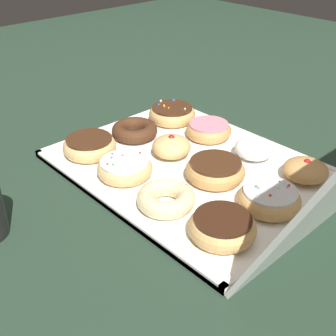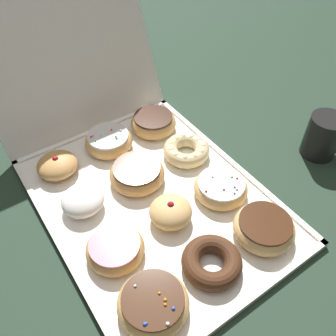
{
  "view_description": "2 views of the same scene",
  "coord_description": "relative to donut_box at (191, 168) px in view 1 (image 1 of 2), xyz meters",
  "views": [
    {
      "loc": [
        0.57,
        0.54,
        0.48
      ],
      "look_at": [
        0.06,
        -0.01,
        0.03
      ],
      "focal_mm": 46.35,
      "sensor_mm": 36.0,
      "label": 1
    },
    {
      "loc": [
        -0.24,
        -0.4,
        0.59
      ],
      "look_at": [
        0.06,
        0.03,
        0.04
      ],
      "focal_mm": 37.92,
      "sensor_mm": 36.0,
      "label": 2
    }
  ],
  "objects": [
    {
      "name": "chocolate_frosted_donut_7",
      "position": [
        0.0,
        0.07,
        0.03
      ],
      "size": [
        0.12,
        0.12,
        0.04
      ],
      "color": "tan",
      "rests_on": "donut_box"
    },
    {
      "name": "powdered_filled_donut_6",
      "position": [
        -0.13,
        0.07,
        0.03
      ],
      "size": [
        0.09,
        0.09,
        0.04
      ],
      "color": "white",
      "rests_on": "donut_box"
    },
    {
      "name": "sprinkle_donut_0",
      "position": [
        -0.13,
        -0.19,
        0.02
      ],
      "size": [
        0.12,
        0.12,
        0.04
      ],
      "color": "tan",
      "rests_on": "donut_box"
    },
    {
      "name": "cruller_donut_8",
      "position": [
        0.13,
        0.07,
        0.02
      ],
      "size": [
        0.11,
        0.11,
        0.04
      ],
      "color": "beige",
      "rests_on": "donut_box"
    },
    {
      "name": "pink_frosted_donut_3",
      "position": [
        -0.13,
        -0.07,
        0.02
      ],
      "size": [
        0.11,
        0.11,
        0.04
      ],
      "color": "tan",
      "rests_on": "donut_box"
    },
    {
      "name": "donut_box",
      "position": [
        0.0,
        0.0,
        0.0
      ],
      "size": [
        0.43,
        0.56,
        0.01
      ],
      "color": "white",
      "rests_on": "ground"
    },
    {
      "name": "jelly_filled_donut_9",
      "position": [
        -0.13,
        0.19,
        0.03
      ],
      "size": [
        0.09,
        0.09,
        0.05
      ],
      "color": "tan",
      "rests_on": "donut_box"
    },
    {
      "name": "chocolate_frosted_donut_11",
      "position": [
        0.13,
        0.2,
        0.03
      ],
      "size": [
        0.11,
        0.11,
        0.04
      ],
      "color": "tan",
      "rests_on": "donut_box"
    },
    {
      "name": "chocolate_cake_ring_donut_1",
      "position": [
        -0.0,
        -0.19,
        0.02
      ],
      "size": [
        0.11,
        0.11,
        0.03
      ],
      "color": "#472816",
      "rests_on": "donut_box"
    },
    {
      "name": "sprinkle_donut_10",
      "position": [
        -0.0,
        0.2,
        0.02
      ],
      "size": [
        0.11,
        0.11,
        0.04
      ],
      "color": "tan",
      "rests_on": "donut_box"
    },
    {
      "name": "chocolate_frosted_donut_2",
      "position": [
        0.13,
        -0.19,
        0.03
      ],
      "size": [
        0.12,
        0.12,
        0.04
      ],
      "color": "#E5B770",
      "rests_on": "donut_box"
    },
    {
      "name": "sprinkle_donut_5",
      "position": [
        0.12,
        -0.07,
        0.02
      ],
      "size": [
        0.11,
        0.11,
        0.04
      ],
      "color": "#E5B770",
      "rests_on": "donut_box"
    },
    {
      "name": "ground_plane",
      "position": [
        0.0,
        0.0,
        -0.01
      ],
      "size": [
        3.0,
        3.0,
        0.0
      ],
      "primitive_type": "plane",
      "color": "#233828"
    },
    {
      "name": "jelly_filled_donut_4",
      "position": [
        0.0,
        -0.06,
        0.03
      ],
      "size": [
        0.08,
        0.08,
        0.05
      ],
      "color": "#E5B770",
      "rests_on": "donut_box"
    }
  ]
}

